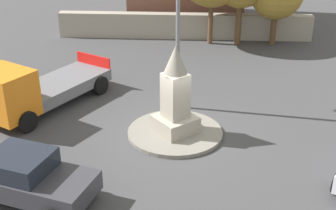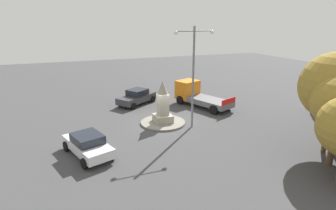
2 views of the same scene
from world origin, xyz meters
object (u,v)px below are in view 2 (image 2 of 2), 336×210
monument (163,105)px  car_white_parked_left (88,144)px  car_dark_grey_far_side (137,97)px  truck_orange_parked_right (197,95)px  streetlamp (193,68)px  tree_near_wall (335,87)px

monument → car_white_parked_left: size_ratio=0.77×
car_dark_grey_far_side → truck_orange_parked_right: (5.44, -2.38, 0.26)m
car_white_parked_left → streetlamp: bearing=13.7°
streetlamp → car_dark_grey_far_side: size_ratio=1.70×
streetlamp → tree_near_wall: (5.91, -6.86, -0.39)m
truck_orange_parked_right → monument: bearing=-143.8°
car_white_parked_left → car_dark_grey_far_side: size_ratio=0.98×
monument → truck_orange_parked_right: (4.90, 3.59, -0.54)m
car_dark_grey_far_side → tree_near_wall: (8.33, -14.33, 3.48)m
truck_orange_parked_right → tree_near_wall: tree_near_wall is taller
streetlamp → car_white_parked_left: size_ratio=1.74×
monument → car_dark_grey_far_side: bearing=95.2°
car_dark_grey_far_side → truck_orange_parked_right: bearing=-23.6°
tree_near_wall → monument: bearing=132.9°
car_dark_grey_far_side → tree_near_wall: bearing=-59.8°
car_dark_grey_far_side → car_white_parked_left: bearing=-120.9°
streetlamp → car_dark_grey_far_side: streetlamp is taller
car_white_parked_left → car_dark_grey_far_side: car_dark_grey_far_side is taller
tree_near_wall → streetlamp: bearing=130.7°
streetlamp → tree_near_wall: streetlamp is taller
monument → truck_orange_parked_right: monument is taller
monument → car_white_parked_left: bearing=-150.8°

